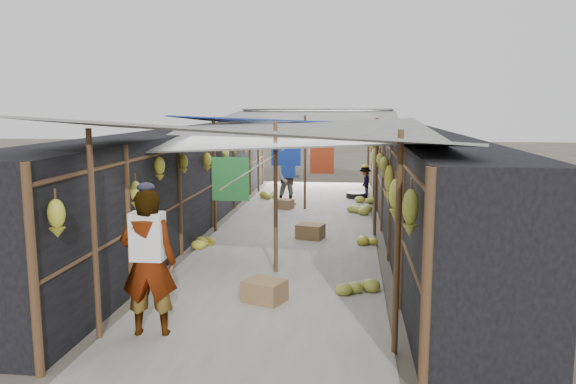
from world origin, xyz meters
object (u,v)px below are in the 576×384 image
at_px(black_basin, 356,196).
at_px(shopper_blue, 289,179).
at_px(vendor_elderly, 149,263).
at_px(vendor_seated, 365,182).
at_px(crate_near, 265,291).

distance_m(black_basin, shopper_blue, 2.48).
height_order(vendor_elderly, vendor_seated, vendor_elderly).
xyz_separation_m(crate_near, vendor_elderly, (-1.24, -1.34, 0.77)).
xyz_separation_m(black_basin, vendor_elderly, (-2.63, -10.88, 0.84)).
distance_m(crate_near, vendor_seated, 9.76).
height_order(crate_near, black_basin, crate_near).
bearing_deg(vendor_elderly, vendor_seated, -113.34).
distance_m(vendor_elderly, vendor_seated, 11.34).
xyz_separation_m(crate_near, shopper_blue, (-0.56, 8.17, 0.60)).
bearing_deg(shopper_blue, vendor_seated, 23.68).
relative_size(crate_near, shopper_blue, 0.36).
relative_size(black_basin, vendor_elderly, 0.33).
xyz_separation_m(crate_near, vendor_seated, (1.67, 9.61, 0.33)).
bearing_deg(black_basin, vendor_elderly, -103.59).
bearing_deg(crate_near, vendor_seated, 103.15).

